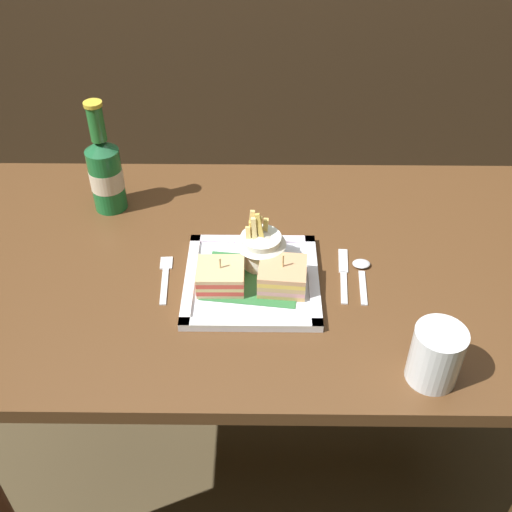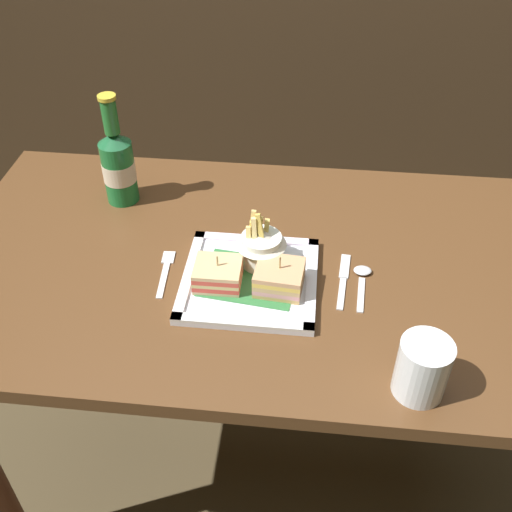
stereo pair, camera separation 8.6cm
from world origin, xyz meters
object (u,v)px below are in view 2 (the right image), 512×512
(spoon, at_px, (362,277))
(sandwich_half_right, at_px, (279,278))
(fork, at_px, (165,271))
(dining_table, at_px, (262,312))
(square_plate, at_px, (250,280))
(beer_bottle, at_px, (118,164))
(water_glass, at_px, (421,371))
(fries_cup, at_px, (261,244))
(knife, at_px, (343,278))
(sandwich_half_left, at_px, (218,274))

(spoon, bearing_deg, sandwich_half_right, -161.49)
(fork, bearing_deg, sandwich_half_right, -8.21)
(dining_table, height_order, square_plate, square_plate)
(spoon, bearing_deg, beer_bottle, 158.20)
(beer_bottle, xyz_separation_m, spoon, (0.53, -0.21, -0.09))
(square_plate, height_order, water_glass, water_glass)
(square_plate, bearing_deg, fork, 175.01)
(spoon, bearing_deg, square_plate, -170.81)
(beer_bottle, bearing_deg, fork, -57.45)
(square_plate, distance_m, sandwich_half_right, 0.07)
(water_glass, relative_size, spoon, 0.83)
(fries_cup, relative_size, beer_bottle, 0.46)
(square_plate, bearing_deg, dining_table, 75.22)
(square_plate, height_order, knife, square_plate)
(dining_table, xyz_separation_m, square_plate, (-0.02, -0.06, 0.15))
(spoon, bearing_deg, water_glass, -72.55)
(sandwich_half_right, xyz_separation_m, fries_cup, (-0.04, 0.07, 0.02))
(sandwich_half_right, bearing_deg, spoon, 18.51)
(dining_table, bearing_deg, square_plate, -104.78)
(fries_cup, relative_size, knife, 0.73)
(sandwich_half_left, bearing_deg, water_glass, -29.99)
(water_glass, bearing_deg, sandwich_half_left, 150.01)
(dining_table, xyz_separation_m, knife, (0.16, -0.04, 0.14))
(square_plate, relative_size, sandwich_half_right, 2.69)
(dining_table, bearing_deg, spoon, -8.70)
(water_glass, xyz_separation_m, fork, (-0.46, 0.24, -0.04))
(dining_table, xyz_separation_m, sandwich_half_left, (-0.07, -0.08, 0.18))
(sandwich_half_left, xyz_separation_m, beer_bottle, (-0.26, 0.27, 0.06))
(knife, bearing_deg, sandwich_half_left, -168.59)
(fork, bearing_deg, square_plate, -4.99)
(dining_table, xyz_separation_m, fork, (-0.19, -0.05, 0.14))
(dining_table, distance_m, sandwich_half_left, 0.21)
(sandwich_half_right, distance_m, knife, 0.13)
(sandwich_half_right, distance_m, fork, 0.23)
(fork, height_order, knife, same)
(dining_table, height_order, sandwich_half_left, sandwich_half_left)
(sandwich_half_left, relative_size, beer_bottle, 0.35)
(square_plate, height_order, fork, square_plate)
(sandwich_half_left, height_order, knife, sandwich_half_left)
(beer_bottle, relative_size, knife, 1.58)
(spoon, bearing_deg, fries_cup, 176.07)
(sandwich_half_right, bearing_deg, sandwich_half_left, 180.00)
(fries_cup, bearing_deg, knife, -6.51)
(sandwich_half_left, relative_size, sandwich_half_right, 0.93)
(sandwich_half_left, xyz_separation_m, sandwich_half_right, (0.12, -0.00, 0.00))
(dining_table, xyz_separation_m, water_glass, (0.28, -0.29, 0.19))
(knife, bearing_deg, dining_table, 167.74)
(dining_table, distance_m, water_glass, 0.44)
(fork, distance_m, spoon, 0.38)
(dining_table, bearing_deg, water_glass, -45.85)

